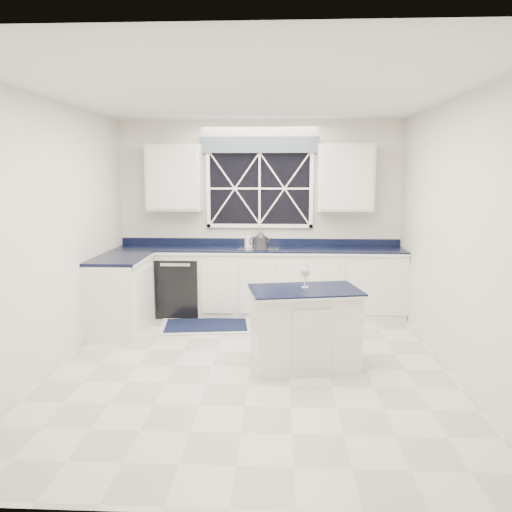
{
  "coord_description": "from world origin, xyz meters",
  "views": [
    {
      "loc": [
        0.28,
        -4.85,
        1.96
      ],
      "look_at": [
        0.03,
        0.4,
        1.09
      ],
      "focal_mm": 35.0,
      "sensor_mm": 36.0,
      "label": 1
    }
  ],
  "objects_px": {
    "island": "(304,327)",
    "soap_bottle": "(249,240)",
    "dishwasher": "(181,285)",
    "kettle": "(261,241)",
    "wine_glass": "(305,272)",
    "faucet": "(259,235)"
  },
  "relations": [
    {
      "from": "island",
      "to": "soap_bottle",
      "type": "distance_m",
      "value": 2.22
    },
    {
      "from": "dishwasher",
      "to": "island",
      "type": "distance_m",
      "value": 2.5
    },
    {
      "from": "soap_bottle",
      "to": "island",
      "type": "bearing_deg",
      "value": -70.95
    },
    {
      "from": "dishwasher",
      "to": "island",
      "type": "xyz_separation_m",
      "value": [
        1.65,
        -1.88,
        -0.0
      ]
    },
    {
      "from": "dishwasher",
      "to": "island",
      "type": "height_order",
      "value": "dishwasher"
    },
    {
      "from": "kettle",
      "to": "wine_glass",
      "type": "xyz_separation_m",
      "value": [
        0.52,
        -1.85,
        -0.07
      ]
    },
    {
      "from": "island",
      "to": "soap_bottle",
      "type": "relative_size",
      "value": 5.87
    },
    {
      "from": "island",
      "to": "kettle",
      "type": "distance_m",
      "value": 2.09
    },
    {
      "from": "faucet",
      "to": "kettle",
      "type": "height_order",
      "value": "faucet"
    },
    {
      "from": "kettle",
      "to": "wine_glass",
      "type": "relative_size",
      "value": 1.31
    },
    {
      "from": "soap_bottle",
      "to": "kettle",
      "type": "bearing_deg",
      "value": -28.97
    },
    {
      "from": "island",
      "to": "soap_bottle",
      "type": "xyz_separation_m",
      "value": [
        -0.7,
        2.01,
        0.63
      ]
    },
    {
      "from": "faucet",
      "to": "wine_glass",
      "type": "distance_m",
      "value": 2.09
    },
    {
      "from": "faucet",
      "to": "island",
      "type": "height_order",
      "value": "faucet"
    },
    {
      "from": "faucet",
      "to": "island",
      "type": "bearing_deg",
      "value": -75.27
    },
    {
      "from": "dishwasher",
      "to": "wine_glass",
      "type": "bearing_deg",
      "value": -47.77
    },
    {
      "from": "dishwasher",
      "to": "faucet",
      "type": "bearing_deg",
      "value": 10.02
    },
    {
      "from": "wine_glass",
      "to": "soap_bottle",
      "type": "distance_m",
      "value": 2.07
    },
    {
      "from": "wine_glass",
      "to": "soap_bottle",
      "type": "xyz_separation_m",
      "value": [
        -0.7,
        1.95,
        0.07
      ]
    },
    {
      "from": "dishwasher",
      "to": "soap_bottle",
      "type": "xyz_separation_m",
      "value": [
        0.95,
        0.13,
        0.63
      ]
    },
    {
      "from": "dishwasher",
      "to": "soap_bottle",
      "type": "height_order",
      "value": "soap_bottle"
    },
    {
      "from": "island",
      "to": "kettle",
      "type": "relative_size",
      "value": 3.78
    }
  ]
}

